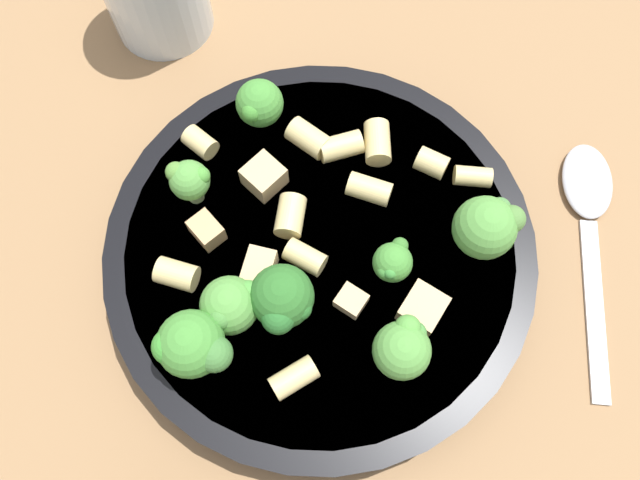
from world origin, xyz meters
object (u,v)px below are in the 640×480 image
broccoli_floret_0 (230,305)px  chicken_chunk_2 (264,176)px  broccoli_floret_7 (191,345)px  chicken_chunk_1 (423,309)px  chicken_chunk_4 (351,301)px  rigatoni_5 (202,141)px  broccoli_floret_1 (403,348)px  rigatoni_10 (341,146)px  rigatoni_6 (308,138)px  rigatoni_0 (432,163)px  broccoli_floret_3 (281,298)px  broccoli_floret_2 (189,180)px  rigatoni_3 (307,259)px  chicken_chunk_0 (259,269)px  rigatoni_9 (177,274)px  rigatoni_4 (294,212)px  rigatoni_2 (372,191)px  pasta_bowl (320,252)px  rigatoni_7 (473,176)px  chicken_chunk_3 (207,230)px  rigatoni_1 (377,142)px  spoon (589,212)px  broccoli_floret_5 (487,226)px  rigatoni_8 (294,378)px  broccoli_floret_4 (259,103)px  broccoli_floret_6 (392,263)px

broccoli_floret_0 → chicken_chunk_2: (-0.08, -0.05, -0.01)m
broccoli_floret_7 → chicken_chunk_1: bearing=142.6°
chicken_chunk_4 → rigatoni_5: bearing=-96.7°
broccoli_floret_1 → rigatoni_10: 0.14m
broccoli_floret_1 → rigatoni_6: 0.16m
rigatoni_0 → rigatoni_6: (0.04, -0.07, 0.00)m
broccoli_floret_3 → rigatoni_6: 0.12m
broccoli_floret_1 → broccoli_floret_2: bearing=-88.0°
rigatoni_3 → chicken_chunk_0: size_ratio=1.11×
broccoli_floret_0 → rigatoni_9: (0.01, -0.04, -0.01)m
rigatoni_9 → rigatoni_4: bearing=161.5°
broccoli_floret_7 → rigatoni_10: size_ratio=1.61×
rigatoni_0 → rigatoni_2: size_ratio=0.71×
pasta_bowl → broccoli_floret_2: broccoli_floret_2 is taller
rigatoni_7 → chicken_chunk_0: chicken_chunk_0 is taller
broccoli_floret_7 → rigatoni_6: broccoli_floret_7 is taller
broccoli_floret_0 → chicken_chunk_3: 0.06m
rigatoni_1 → rigatoni_6: 0.05m
rigatoni_4 → spoon: size_ratio=0.16×
broccoli_floret_0 → broccoli_floret_5: 0.16m
chicken_chunk_4 → spoon: bearing=154.7°
chicken_chunk_0 → spoon: bearing=144.8°
chicken_chunk_4 → spoon: size_ratio=0.10×
broccoli_floret_3 → chicken_chunk_3: broccoli_floret_3 is taller
rigatoni_0 → rigatoni_6: rigatoni_6 is taller
rigatoni_0 → rigatoni_8: bearing=9.1°
pasta_bowl → rigatoni_0: bearing=168.3°
broccoli_floret_7 → rigatoni_2: broccoli_floret_7 is taller
pasta_bowl → broccoli_floret_7: broccoli_floret_7 is taller
broccoli_floret_1 → spoon: broccoli_floret_1 is taller
broccoli_floret_5 → chicken_chunk_3: bearing=-50.4°
chicken_chunk_1 → chicken_chunk_4: size_ratio=1.49×
broccoli_floret_4 → rigatoni_5: 0.05m
broccoli_floret_3 → broccoli_floret_4: bearing=-131.1°
pasta_bowl → chicken_chunk_0: 0.05m
broccoli_floret_6 → rigatoni_2: size_ratio=1.05×
broccoli_floret_1 → rigatoni_4: (-0.03, -0.11, -0.02)m
broccoli_floret_7 → rigatoni_5: bearing=-135.6°
rigatoni_3 → chicken_chunk_2: chicken_chunk_2 is taller
rigatoni_0 → chicken_chunk_4: size_ratio=1.18×
rigatoni_2 → chicken_chunk_3: size_ratio=1.38×
pasta_bowl → rigatoni_3: size_ratio=11.05×
broccoli_floret_4 → rigatoni_6: broccoli_floret_4 is taller
pasta_bowl → broccoli_floret_4: broccoli_floret_4 is taller
broccoli_floret_1 → broccoli_floret_4: (-0.07, -0.18, -0.00)m
rigatoni_5 → chicken_chunk_4: bearing=83.3°
broccoli_floret_2 → chicken_chunk_4: size_ratio=2.19×
rigatoni_4 → chicken_chunk_1: bearing=92.8°
rigatoni_2 → chicken_chunk_1: bearing=61.5°
chicken_chunk_4 → rigatoni_0: bearing=-169.0°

